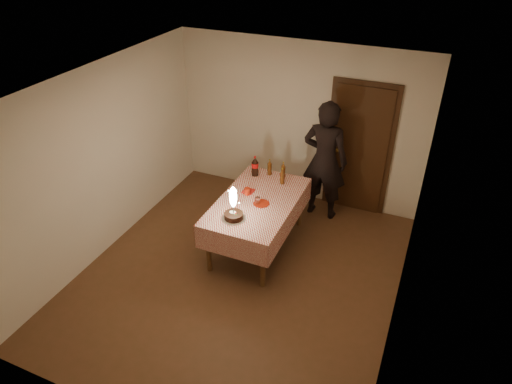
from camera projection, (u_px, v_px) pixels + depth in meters
ground at (240, 275)px, 6.13m from camera, size 4.00×4.50×0.01m
room_shell at (242, 165)px, 5.30m from camera, size 4.04×4.54×2.62m
dining_table at (257, 207)px, 6.30m from camera, size 1.02×1.72×0.79m
birthday_cake at (234, 210)px, 5.82m from camera, size 0.31×0.31×0.47m
red_plate at (261, 203)px, 6.18m from camera, size 0.22×0.22×0.01m
red_cup at (247, 191)px, 6.35m from camera, size 0.08×0.08×0.10m
clear_cup at (258, 200)px, 6.17m from camera, size 0.07×0.07×0.09m
napkin_stack at (248, 191)px, 6.43m from camera, size 0.15×0.15×0.02m
cola_bottle at (255, 166)px, 6.75m from camera, size 0.10×0.10×0.32m
amber_bottle_left at (270, 167)px, 6.79m from camera, size 0.06×0.06×0.26m
amber_bottle_right at (282, 176)px, 6.57m from camera, size 0.06×0.06×0.26m
amber_bottle_mid at (283, 170)px, 6.72m from camera, size 0.06×0.06×0.26m
photographer at (325, 161)px, 6.87m from camera, size 0.71×0.49×1.90m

